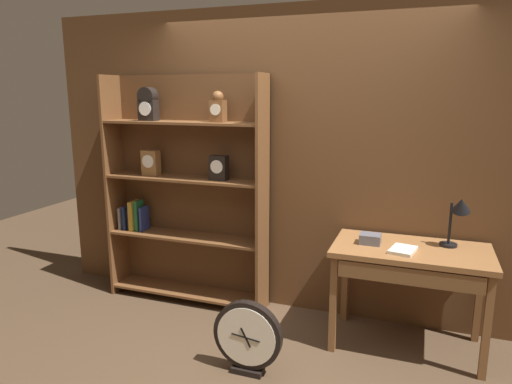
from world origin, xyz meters
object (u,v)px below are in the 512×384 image
Objects in this scene: toolbox_small at (370,239)px; open_repair_manual at (403,250)px; round_clock_large at (248,337)px; desk_lamp at (459,212)px; bookshelf at (184,190)px; workbench at (410,262)px.

toolbox_small reaches higher than open_repair_manual.
open_repair_manual is 0.42× the size of round_clock_large.
toolbox_small is at bearing -170.23° from desk_lamp.
toolbox_small is (-0.60, -0.10, -0.23)m from desk_lamp.
bookshelf is 3.90× the size of round_clock_large.
round_clock_large is (-0.95, -0.63, -0.53)m from open_repair_manual.
round_clock_large is (-0.70, -0.74, -0.55)m from toolbox_small.
round_clock_large is at bearing -134.13° from open_repair_manual.
workbench is 0.33m from toolbox_small.
open_repair_manual is (-0.06, -0.09, 0.12)m from workbench.
workbench is at bearing -6.41° from bookshelf.
workbench is at bearing 35.64° from round_clock_large.
toolbox_small is 0.27m from open_repair_manual.
round_clock_large is (-1.30, -0.84, -0.79)m from desk_lamp.
workbench reaches higher than round_clock_large.
bookshelf is 2.28m from desk_lamp.
bookshelf reaches higher than open_repair_manual.
round_clock_large is (-1.00, -0.72, -0.41)m from workbench.
open_repair_manual reaches higher than workbench.
round_clock_large is at bearing -133.68° from toolbox_small.
round_clock_large is at bearing -43.97° from bookshelf.
bookshelf is 1.96m from open_repair_manual.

